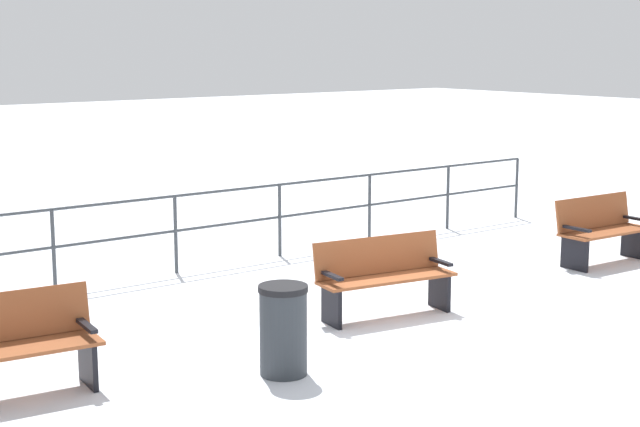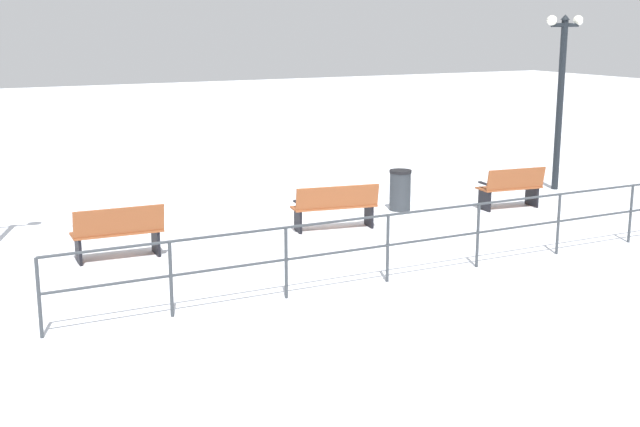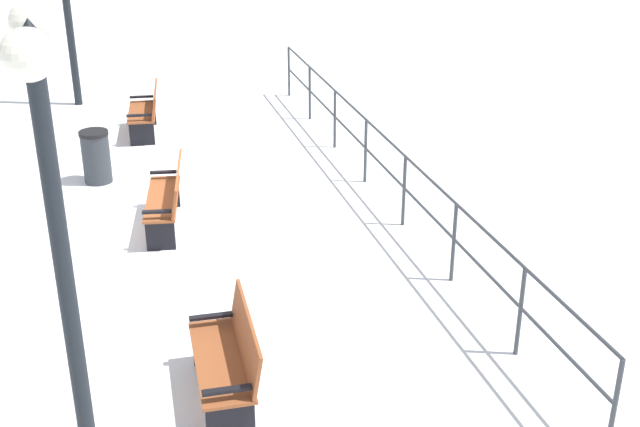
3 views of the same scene
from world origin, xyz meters
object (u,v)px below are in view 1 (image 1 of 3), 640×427
Objects in this scene: bench_third at (602,229)px; trash_bin at (283,330)px; bench_second at (384,275)px; bench_nearest at (18,345)px.

bench_third reaches higher than trash_bin.
bench_second reaches higher than trash_bin.
bench_nearest is 4.28m from bench_second.
bench_second is 1.12× the size of bench_third.
bench_second is 2.29m from trash_bin.
bench_nearest reaches higher than trash_bin.
bench_nearest is at bearing -114.52° from trash_bin.
trash_bin is (1.07, -6.36, -0.05)m from bench_third.
bench_third is at bearing 99.54° from trash_bin.
bench_nearest is at bearing -86.88° from bench_third.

